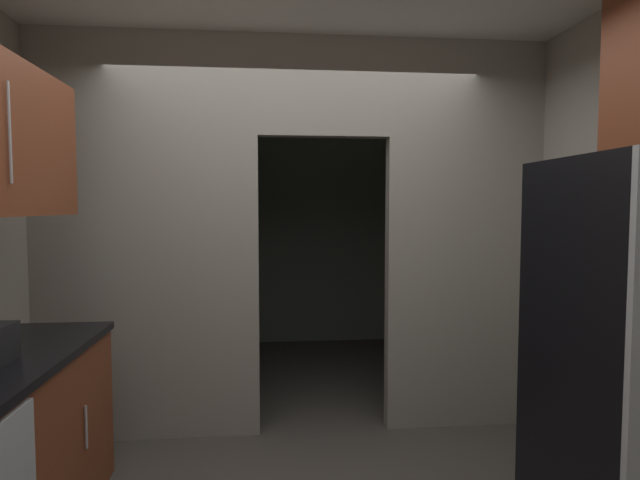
{
  "coord_description": "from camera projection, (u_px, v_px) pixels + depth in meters",
  "views": [
    {
      "loc": [
        -0.19,
        -2.36,
        1.58
      ],
      "look_at": [
        0.12,
        0.82,
        1.38
      ],
      "focal_mm": 29.34,
      "sensor_mm": 36.0,
      "label": 1
    }
  ],
  "objects": [
    {
      "name": "kitchen_partition",
      "position": [
        289.0,
        226.0,
        3.61
      ],
      "size": [
        3.51,
        0.12,
        2.74
      ],
      "color": "#9E998C",
      "rests_on": "ground"
    },
    {
      "name": "adjoining_room_shell",
      "position": [
        287.0,
        228.0,
        5.37
      ],
      "size": [
        3.51,
        2.54,
        2.74
      ],
      "color": "gray",
      "rests_on": "ground"
    }
  ]
}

